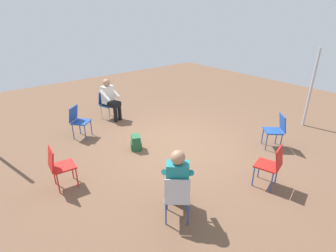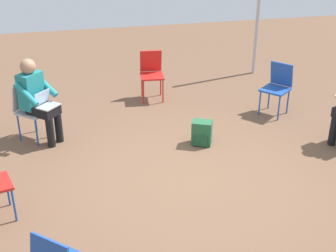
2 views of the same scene
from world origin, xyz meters
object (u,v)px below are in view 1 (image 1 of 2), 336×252
object	(u,v)px
person_in_white	(110,97)
backpack_near_laptop_user	(136,143)
chair_north	(271,164)
chair_south	(107,103)
chair_northwest	(277,129)
person_with_laptop	(178,178)
chair_northeast	(177,195)
chair_east	(59,165)
chair_southeast	(78,120)

from	to	relation	value
person_in_white	backpack_near_laptop_user	distance (m)	2.23
chair_north	chair_south	size ratio (longest dim) A/B	1.00
chair_northwest	chair_north	world-z (taller)	same
chair_northwest	person_with_laptop	size ratio (longest dim) A/B	0.69
chair_northeast	chair_east	size ratio (longest dim) A/B	1.00
chair_east	person_with_laptop	xyz separation A→B (m)	(-1.24, 1.91, 0.20)
chair_southeast	backpack_near_laptop_user	bearing A→B (deg)	77.69
chair_northwest	chair_north	size ratio (longest dim) A/B	1.00
chair_east	backpack_near_laptop_user	distance (m)	1.96
chair_southeast	person_with_laptop	distance (m)	3.79
person_in_white	chair_southeast	bearing A→B (deg)	9.15
chair_north	chair_southeast	world-z (taller)	same
chair_north	chair_south	distance (m)	5.15
chair_north	chair_southeast	distance (m)	4.75
chair_south	person_with_laptop	distance (m)	4.68
chair_northeast	chair_east	world-z (taller)	same
chair_northeast	backpack_near_laptop_user	distance (m)	2.54
chair_north	person_with_laptop	bearing A→B (deg)	147.93
chair_northeast	backpack_near_laptop_user	world-z (taller)	chair_northeast
chair_northeast	chair_northwest	bearing A→B (deg)	47.57
chair_northeast	person_with_laptop	size ratio (longest dim) A/B	0.69
chair_northeast	chair_north	xyz separation A→B (m)	(-1.95, 0.41, 0.00)
chair_southeast	chair_south	size ratio (longest dim) A/B	1.00
chair_southeast	person_with_laptop	size ratio (longest dim) A/B	0.69
chair_northeast	chair_north	bearing A→B (deg)	29.62
chair_north	chair_east	world-z (taller)	same
chair_south	person_with_laptop	world-z (taller)	person_with_laptop
chair_northwest	chair_southeast	xyz separation A→B (m)	(3.49, -3.55, 0.00)
chair_east	person_with_laptop	size ratio (longest dim) A/B	0.69
chair_northwest	chair_south	xyz separation A→B (m)	(2.29, -4.31, 0.00)
chair_south	backpack_near_laptop_user	world-z (taller)	chair_south
chair_north	chair_southeast	bearing A→B (deg)	98.78
chair_south	chair_southeast	bearing A→B (deg)	15.80
chair_east	backpack_near_laptop_user	world-z (taller)	chair_east
chair_east	backpack_near_laptop_user	bearing A→B (deg)	106.33
chair_southeast	person_in_white	distance (m)	1.40
chair_northwest	chair_east	xyz separation A→B (m)	(4.59, -1.67, 0.00)
chair_south	person_in_white	world-z (taller)	person_in_white
chair_south	backpack_near_laptop_user	distance (m)	2.34
chair_northeast	chair_south	world-z (taller)	same
chair_northwest	chair_east	bearing A→B (deg)	112.32
chair_northwest	person_in_white	bearing A→B (deg)	70.64
chair_northeast	chair_northwest	distance (m)	3.49
person_with_laptop	backpack_near_laptop_user	distance (m)	2.43
chair_east	person_with_laptop	bearing A→B (deg)	38.41
chair_south	backpack_near_laptop_user	xyz separation A→B (m)	(0.41, 2.28, -0.34)
chair_northwest	person_in_white	size ratio (longest dim) A/B	0.69
person_with_laptop	chair_southeast	bearing A→B (deg)	133.52
chair_north	chair_east	size ratio (longest dim) A/B	1.00
chair_southeast	chair_northwest	bearing A→B (deg)	94.76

